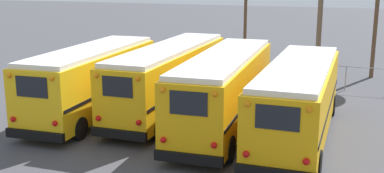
# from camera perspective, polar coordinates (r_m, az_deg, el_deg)

# --- Properties ---
(ground_plane) EXTENTS (160.00, 160.00, 0.00)m
(ground_plane) POSITION_cam_1_polar(r_m,az_deg,el_deg) (22.27, 0.23, -3.98)
(ground_plane) COLOR #424247
(school_bus_0) EXTENTS (2.98, 9.59, 3.22)m
(school_bus_0) POSITION_cam_1_polar(r_m,az_deg,el_deg) (23.13, -11.71, 0.86)
(school_bus_0) COLOR yellow
(school_bus_0) RESTS_ON ground
(school_bus_1) EXTENTS (2.55, 10.99, 3.22)m
(school_bus_1) POSITION_cam_1_polar(r_m,az_deg,el_deg) (23.31, -2.61, 1.26)
(school_bus_1) COLOR #EAAA0F
(school_bus_1) RESTS_ON ground
(school_bus_2) EXTENTS (2.94, 10.74, 3.25)m
(school_bus_2) POSITION_cam_1_polar(r_m,az_deg,el_deg) (20.88, 3.90, -0.18)
(school_bus_2) COLOR #E5A00C
(school_bus_2) RESTS_ON ground
(school_bus_3) EXTENTS (2.68, 10.50, 3.10)m
(school_bus_3) POSITION_cam_1_polar(r_m,az_deg,el_deg) (19.97, 12.47, -1.32)
(school_bus_3) COLOR #E5A00C
(school_bus_3) RESTS_ON ground
(utility_pole) EXTENTS (1.80, 0.34, 7.10)m
(utility_pole) POSITION_cam_1_polar(r_m,az_deg,el_deg) (33.37, 14.91, 7.76)
(utility_pole) COLOR brown
(utility_pole) RESTS_ON ground
(fence_line) EXTENTS (17.64, 0.06, 1.42)m
(fence_line) POSITION_cam_1_polar(r_m,az_deg,el_deg) (29.87, 5.69, 2.36)
(fence_line) COLOR #939399
(fence_line) RESTS_ON ground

